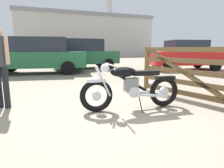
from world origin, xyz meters
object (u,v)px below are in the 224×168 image
timber_gate (195,71)px  blue_hatchback_right (34,54)px  vintage_motorcycle (131,87)px  dark_sedan_left (84,53)px  silver_sedan_mid (185,55)px

timber_gate → blue_hatchback_right: size_ratio=0.50×
vintage_motorcycle → timber_gate: size_ratio=0.85×
dark_sedan_left → vintage_motorcycle: bearing=-99.6°
dark_sedan_left → silver_sedan_mid: bearing=-31.5°
blue_hatchback_right → silver_sedan_mid: bearing=1.9°
vintage_motorcycle → dark_sedan_left: 8.42m
vintage_motorcycle → blue_hatchback_right: (-2.09, 6.69, 0.49)m
blue_hatchback_right → dark_sedan_left: (2.78, 1.68, -0.02)m
blue_hatchback_right → timber_gate: bearing=-51.9°
vintage_motorcycle → timber_gate: bearing=-173.5°
silver_sedan_mid → blue_hatchback_right: 8.18m
vintage_motorcycle → timber_gate: timber_gate is taller
silver_sedan_mid → blue_hatchback_right: blue_hatchback_right is taller
timber_gate → dark_sedan_left: (-0.92, 8.31, 0.21)m
timber_gate → silver_sedan_mid: size_ratio=0.55×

